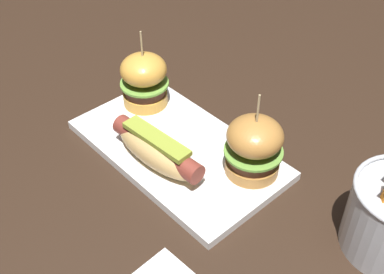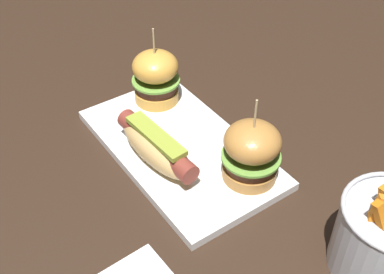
{
  "view_description": "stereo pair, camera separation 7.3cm",
  "coord_description": "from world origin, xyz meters",
  "px_view_note": "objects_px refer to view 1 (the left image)",
  "views": [
    {
      "loc": [
        0.44,
        -0.37,
        0.53
      ],
      "look_at": [
        0.03,
        0.0,
        0.05
      ],
      "focal_mm": 45.77,
      "sensor_mm": 36.0,
      "label": 1
    },
    {
      "loc": [
        0.49,
        -0.32,
        0.53
      ],
      "look_at": [
        0.03,
        0.0,
        0.05
      ],
      "focal_mm": 45.77,
      "sensor_mm": 36.0,
      "label": 2
    }
  ],
  "objects_px": {
    "slider_right": "(254,146)",
    "hot_dog": "(157,150)",
    "slider_left": "(144,80)",
    "platter_main": "(178,149)"
  },
  "relations": [
    {
      "from": "platter_main",
      "to": "slider_left",
      "type": "height_order",
      "value": "slider_left"
    },
    {
      "from": "platter_main",
      "to": "slider_left",
      "type": "bearing_deg",
      "value": 164.38
    },
    {
      "from": "slider_left",
      "to": "slider_right",
      "type": "xyz_separation_m",
      "value": [
        0.24,
        0.01,
        -0.0
      ]
    },
    {
      "from": "platter_main",
      "to": "slider_left",
      "type": "xyz_separation_m",
      "value": [
        -0.12,
        0.03,
        0.06
      ]
    },
    {
      "from": "platter_main",
      "to": "slider_left",
      "type": "distance_m",
      "value": 0.14
    },
    {
      "from": "hot_dog",
      "to": "slider_left",
      "type": "bearing_deg",
      "value": 148.23
    },
    {
      "from": "hot_dog",
      "to": "slider_right",
      "type": "distance_m",
      "value": 0.14
    },
    {
      "from": "slider_right",
      "to": "hot_dog",
      "type": "bearing_deg",
      "value": -139.0
    },
    {
      "from": "slider_right",
      "to": "slider_left",
      "type": "bearing_deg",
      "value": -177.4
    },
    {
      "from": "slider_left",
      "to": "slider_right",
      "type": "relative_size",
      "value": 1.01
    }
  ]
}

